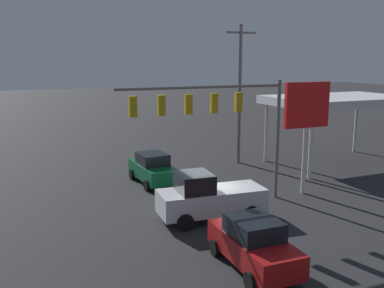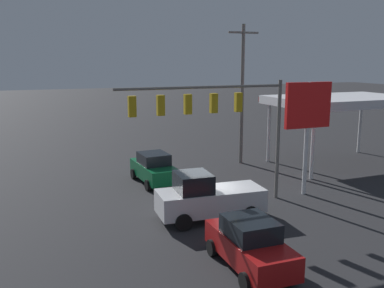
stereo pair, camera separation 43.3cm
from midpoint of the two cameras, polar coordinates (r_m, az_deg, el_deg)
name	(u,v)px [view 2 (the right image)]	position (r m, az deg, el deg)	size (l,w,h in m)	color
ground_plane	(207,214)	(21.98, 2.54, -9.35)	(200.00, 200.00, 0.00)	#262628
traffic_signal_assembly	(213,111)	(22.00, 3.44, 4.43)	(9.20, 0.43, 6.64)	slate
utility_pole	(242,92)	(31.94, 7.09, 6.95)	(2.40, 0.26, 10.21)	slate
gas_station_canopy	(341,101)	(33.34, 19.66, 5.37)	(10.06, 6.55, 5.07)	silver
price_sign	(308,111)	(25.05, 15.67, 4.27)	(2.92, 0.27, 6.49)	silver
sedan_far	(250,244)	(16.55, 8.47, -13.04)	(2.12, 4.43, 1.93)	maroon
sedan_waiting	(154,168)	(27.18, -4.65, -3.24)	(2.25, 4.49, 1.93)	#0C592D
pickup_parked	(208,198)	(20.98, 2.68, -7.15)	(5.32, 2.53, 2.40)	silver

